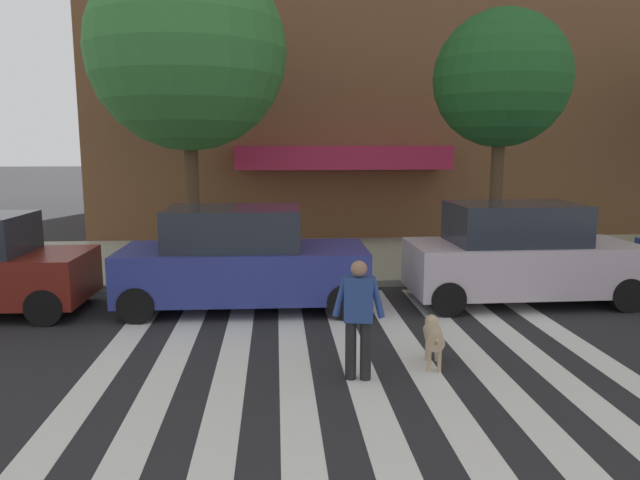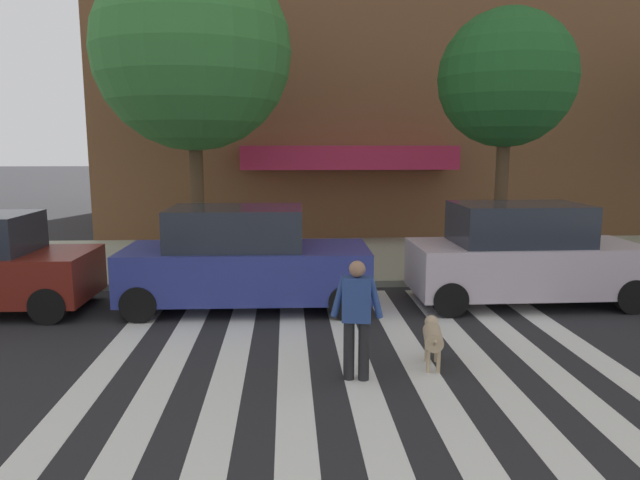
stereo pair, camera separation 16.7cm
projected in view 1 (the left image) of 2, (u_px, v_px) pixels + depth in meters
The scene contains 9 objects.
ground_plane at pixel (345, 415), 6.89m from camera, with size 160.00×160.00×0.00m, color #232326.
sidewalk_far at pixel (306, 259), 15.85m from camera, with size 80.00×6.00×0.15m, color #9C9F89.
crosswalk_stripes at pixel (375, 413), 6.91m from camera, with size 7.65×11.65×0.01m.
parked_car_behind_first at pixel (242, 260), 11.23m from camera, with size 4.70×2.04×1.96m.
parked_car_third_in_line at pixel (519, 255), 11.63m from camera, with size 4.46×1.94×2.00m.
street_tree_nearest at pixel (187, 51), 13.81m from camera, with size 4.71×4.71×7.53m.
street_tree_middle at pixel (501, 80), 13.44m from camera, with size 3.13×3.13×6.05m.
pedestrian_dog_walker at pixel (359, 313), 7.78m from camera, with size 0.71×0.30×1.64m.
dog_on_leash at pixel (433, 335), 8.37m from camera, with size 0.37×1.02×0.65m.
Camera 1 is at (-0.79, -0.29, 3.15)m, focal length 32.83 mm.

